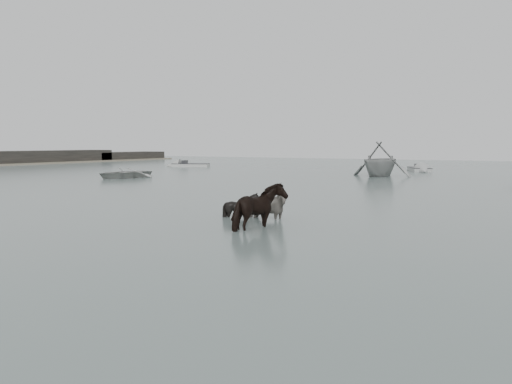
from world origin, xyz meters
TOP-DOWN VIEW (x-y plane):
  - ground at (0.00, 0.00)m, footprint 140.00×140.00m
  - pony_pinto at (0.39, 1.03)m, footprint 1.72×0.92m
  - pony_dark at (1.21, -0.84)m, footprint 1.77×1.94m
  - pony_black at (-0.67, 1.10)m, footprint 1.17×1.05m
  - rowboat_lead at (-19.39, 14.00)m, footprint 3.85×4.91m
  - rowboat_trail at (-2.82, 25.98)m, footprint 4.98×5.73m
  - skiff_outer at (-26.40, 31.53)m, footprint 5.97×3.78m
  - skiff_mid at (-1.61, 34.89)m, footprint 3.61×5.73m

SIDE VIEW (x-z plane):
  - ground at x=0.00m, z-range 0.00..0.00m
  - skiff_outer at x=-26.40m, z-range 0.00..0.75m
  - skiff_mid at x=-1.61m, z-range 0.00..0.75m
  - rowboat_lead at x=-19.39m, z-range 0.00..0.93m
  - pony_black at x=-0.67m, z-range 0.00..1.24m
  - pony_pinto at x=0.39m, z-range 0.00..1.40m
  - pony_dark at x=1.21m, z-range 0.00..1.67m
  - rowboat_trail at x=-2.82m, z-range 0.00..2.95m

